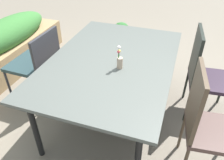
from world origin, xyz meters
TOP-DOWN VIEW (x-y plane):
  - ground_plane at (0.00, 0.00)m, footprint 12.00×12.00m
  - dining_table at (0.04, 0.03)m, footprint 1.76×1.20m
  - chair_far_side at (0.06, 0.95)m, footprint 0.51×0.51m
  - chair_near_right at (0.43, -0.88)m, footprint 0.50×0.50m
  - chair_near_left at (-0.36, -0.88)m, footprint 0.47×0.47m
  - flower_vase at (-0.08, -0.08)m, footprint 0.05×0.05m
  - potted_plant at (1.55, 0.39)m, footprint 0.30×0.30m

SIDE VIEW (x-z plane):
  - ground_plane at x=0.00m, z-range 0.00..0.00m
  - potted_plant at x=1.55m, z-range 0.01..0.52m
  - chair_far_side at x=0.06m, z-range 0.09..0.98m
  - chair_near_right at x=0.43m, z-range 0.05..1.04m
  - chair_near_left at x=-0.36m, z-range 0.06..1.09m
  - dining_table at x=0.04m, z-range 0.32..1.06m
  - flower_vase at x=-0.08m, z-range 0.71..0.94m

